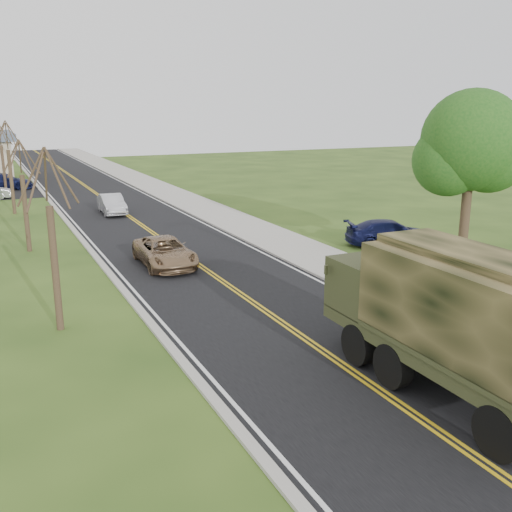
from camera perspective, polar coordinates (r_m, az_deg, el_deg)
ground at (r=14.59m, az=16.74°, el=-15.82°), size 160.00×160.00×0.00m
road at (r=50.38m, az=-15.40°, el=5.83°), size 8.00×120.00×0.01m
curb_right at (r=51.26m, az=-10.82°, el=6.30°), size 0.30×120.00×0.12m
sidewalk_right at (r=51.74m, az=-8.94°, el=6.44°), size 3.20×120.00×0.10m
curb_left at (r=49.81m, az=-20.11°, el=5.42°), size 0.30×120.00×0.10m
leafy_tree at (r=27.59m, az=20.74°, el=10.06°), size 4.83×4.50×8.10m
bare_tree_a at (r=19.70m, az=-19.58°, el=0.20°), size 1.93×2.26×6.08m
bare_tree_b at (r=31.48m, az=-22.11°, el=4.83°), size 1.83×2.14×5.73m
bare_tree_c at (r=43.34m, az=-23.33°, el=7.52°), size 2.04×2.39×6.42m
bare_tree_d at (r=55.30m, az=-23.97°, el=8.50°), size 1.88×2.20×5.91m
military_truck at (r=15.31m, az=19.43°, el=-5.31°), size 2.82×7.88×3.91m
suv_champagne at (r=27.13m, az=-9.11°, el=0.39°), size 2.30×4.82×1.33m
sedan_silver at (r=41.37m, az=-14.21°, el=5.04°), size 1.57×4.18×1.36m
pickup_navy at (r=31.60m, az=13.25°, el=2.26°), size 5.16×3.37×1.39m
lot_car_navy at (r=57.11m, az=-24.00°, el=6.83°), size 5.49×3.21×1.50m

